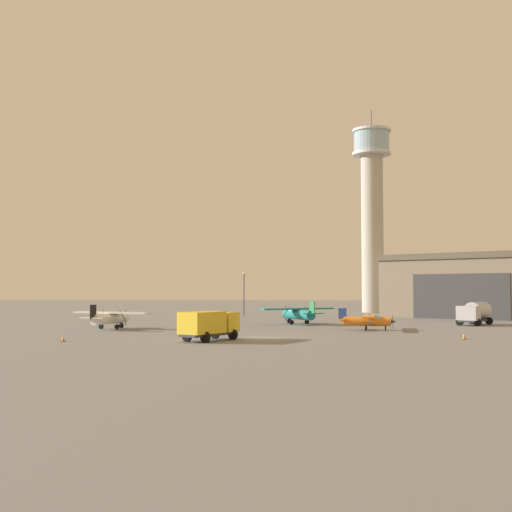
# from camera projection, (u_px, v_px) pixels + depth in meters

# --- Properties ---
(ground_plane) EXTENTS (400.00, 400.00, 0.00)m
(ground_plane) POSITION_uv_depth(u_px,v_px,m) (262.00, 338.00, 63.40)
(ground_plane) COLOR slate
(control_tower) EXTENTS (7.85, 7.85, 41.44)m
(control_tower) POSITION_uv_depth(u_px,v_px,m) (372.00, 205.00, 132.02)
(control_tower) COLOR #B2AD9E
(control_tower) RESTS_ON ground_plane
(hangar) EXTENTS (37.65, 36.44, 10.58)m
(hangar) POSITION_uv_depth(u_px,v_px,m) (486.00, 286.00, 110.92)
(hangar) COLOR #7A6B56
(hangar) RESTS_ON ground_plane
(airplane_teal) EXTENTS (10.18, 8.18, 3.20)m
(airplane_teal) POSITION_uv_depth(u_px,v_px,m) (299.00, 313.00, 87.52)
(airplane_teal) COLOR teal
(airplane_teal) RESTS_ON ground_plane
(airplane_orange) EXTENTS (6.80, 8.68, 2.55)m
(airplane_orange) POSITION_uv_depth(u_px,v_px,m) (367.00, 320.00, 75.20)
(airplane_orange) COLOR orange
(airplane_orange) RESTS_ON ground_plane
(airplane_white) EXTENTS (10.06, 7.91, 2.99)m
(airplane_white) POSITION_uv_depth(u_px,v_px,m) (110.00, 317.00, 77.15)
(airplane_white) COLOR white
(airplane_white) RESTS_ON ground_plane
(truck_fuel_tanker_silver) EXTENTS (5.93, 7.20, 3.04)m
(truck_fuel_tanker_silver) POSITION_uv_depth(u_px,v_px,m) (475.00, 312.00, 85.89)
(truck_fuel_tanker_silver) COLOR #38383D
(truck_fuel_tanker_silver) RESTS_ON ground_plane
(truck_box_yellow) EXTENTS (5.31, 6.71, 2.73)m
(truck_box_yellow) POSITION_uv_depth(u_px,v_px,m) (209.00, 324.00, 60.05)
(truck_box_yellow) COLOR #38383D
(truck_box_yellow) RESTS_ON ground_plane
(light_post_west) EXTENTS (0.44, 0.44, 7.88)m
(light_post_west) POSITION_uv_depth(u_px,v_px,m) (244.00, 289.00, 116.95)
(light_post_west) COLOR #38383D
(light_post_west) RESTS_ON ground_plane
(traffic_cone_near_left) EXTENTS (0.36, 0.36, 0.61)m
(traffic_cone_near_left) POSITION_uv_depth(u_px,v_px,m) (464.00, 336.00, 61.70)
(traffic_cone_near_left) COLOR black
(traffic_cone_near_left) RESTS_ON ground_plane
(traffic_cone_near_right) EXTENTS (0.36, 0.36, 0.59)m
(traffic_cone_near_right) POSITION_uv_depth(u_px,v_px,m) (63.00, 338.00, 59.29)
(traffic_cone_near_right) COLOR black
(traffic_cone_near_right) RESTS_ON ground_plane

